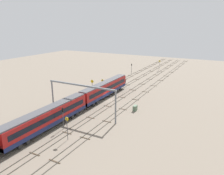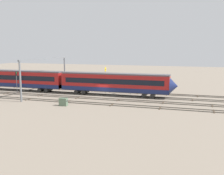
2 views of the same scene
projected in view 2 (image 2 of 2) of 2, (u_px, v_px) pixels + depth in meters
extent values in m
plane|color=gray|center=(101.00, 97.00, 57.69)|extent=(193.72, 193.72, 0.00)
cube|color=#59544C|center=(88.00, 104.00, 50.42)|extent=(177.72, 0.07, 0.16)
cube|color=#59544C|center=(91.00, 102.00, 51.78)|extent=(177.72, 0.07, 0.16)
cube|color=#473828|center=(29.00, 99.00, 54.97)|extent=(0.24, 2.40, 0.08)
cube|color=#473828|center=(68.00, 102.00, 52.40)|extent=(0.24, 2.40, 0.08)
cube|color=#473828|center=(112.00, 105.00, 49.82)|extent=(0.24, 2.40, 0.08)
cube|color=#473828|center=(160.00, 108.00, 47.25)|extent=(0.24, 2.40, 0.08)
cube|color=#473828|center=(214.00, 111.00, 44.67)|extent=(0.24, 2.40, 0.08)
cube|color=#59544C|center=(97.00, 99.00, 54.81)|extent=(177.72, 0.07, 0.16)
cube|color=#59544C|center=(99.00, 98.00, 56.16)|extent=(177.72, 0.07, 0.16)
cube|color=#473828|center=(7.00, 93.00, 61.93)|extent=(0.24, 2.40, 0.08)
cube|color=#473828|center=(41.00, 95.00, 59.35)|extent=(0.24, 2.40, 0.08)
cube|color=#473828|center=(78.00, 98.00, 56.78)|extent=(0.24, 2.40, 0.08)
cube|color=#473828|center=(119.00, 100.00, 54.20)|extent=(0.24, 2.40, 0.08)
cube|color=#473828|center=(163.00, 103.00, 51.63)|extent=(0.24, 2.40, 0.08)
cube|color=#473828|center=(212.00, 106.00, 49.06)|extent=(0.24, 2.40, 0.08)
cube|color=#59544C|center=(104.00, 95.00, 59.19)|extent=(177.72, 0.07, 0.16)
cube|color=#59544C|center=(106.00, 94.00, 60.55)|extent=(177.72, 0.07, 0.16)
cube|color=#473828|center=(0.00, 89.00, 68.00)|extent=(0.24, 2.40, 0.08)
cube|color=#473828|center=(32.00, 91.00, 65.29)|extent=(0.24, 2.40, 0.08)
cube|color=#473828|center=(67.00, 93.00, 62.58)|extent=(0.24, 2.40, 0.08)
cube|color=#473828|center=(105.00, 95.00, 59.88)|extent=(0.24, 2.40, 0.08)
cube|color=#473828|center=(147.00, 97.00, 57.17)|extent=(0.24, 2.40, 0.08)
cube|color=#473828|center=(192.00, 100.00, 54.46)|extent=(0.24, 2.40, 0.08)
cube|color=#59544C|center=(110.00, 92.00, 63.57)|extent=(177.72, 0.07, 0.16)
cube|color=#59544C|center=(112.00, 91.00, 64.93)|extent=(177.72, 0.07, 0.16)
cube|color=#473828|center=(17.00, 87.00, 71.89)|extent=(0.24, 2.40, 0.08)
cube|color=#473828|center=(39.00, 88.00, 69.98)|extent=(0.24, 2.40, 0.08)
cube|color=#473828|center=(61.00, 89.00, 68.07)|extent=(0.24, 2.40, 0.08)
cube|color=#473828|center=(86.00, 90.00, 66.17)|extent=(0.24, 2.40, 0.08)
cube|color=#473828|center=(111.00, 92.00, 64.26)|extent=(0.24, 2.40, 0.08)
cube|color=#473828|center=(138.00, 93.00, 62.35)|extent=(0.24, 2.40, 0.08)
cube|color=#473828|center=(167.00, 94.00, 60.45)|extent=(0.24, 2.40, 0.08)
cube|color=#473828|center=(198.00, 96.00, 58.54)|extent=(0.24, 2.40, 0.08)
cube|color=maroon|center=(114.00, 83.00, 58.83)|extent=(24.00, 2.90, 3.60)
cube|color=navy|center=(114.00, 89.00, 59.03)|extent=(24.00, 2.94, 0.90)
cube|color=#4C4C51|center=(114.00, 74.00, 58.53)|extent=(24.00, 2.50, 0.30)
cube|color=black|center=(112.00, 82.00, 57.38)|extent=(22.00, 0.04, 1.10)
cube|color=black|center=(116.00, 80.00, 60.14)|extent=(22.00, 0.04, 1.10)
cylinder|color=black|center=(78.00, 91.00, 61.65)|extent=(0.90, 2.70, 0.90)
cylinder|color=black|center=(86.00, 91.00, 61.13)|extent=(0.90, 2.70, 0.90)
cylinder|color=black|center=(145.00, 94.00, 57.21)|extent=(0.90, 2.70, 0.90)
cylinder|color=black|center=(153.00, 95.00, 56.68)|extent=(0.90, 2.70, 0.90)
cube|color=maroon|center=(17.00, 79.00, 66.01)|extent=(24.00, 2.90, 3.60)
cube|color=navy|center=(18.00, 84.00, 66.22)|extent=(24.00, 2.94, 0.90)
cube|color=#4C4C51|center=(17.00, 71.00, 65.72)|extent=(24.00, 2.50, 0.30)
cube|color=black|center=(13.00, 78.00, 64.57)|extent=(22.00, 0.04, 1.10)
cube|color=black|center=(21.00, 76.00, 67.33)|extent=(22.00, 0.04, 1.10)
cylinder|color=black|center=(42.00, 89.00, 64.39)|extent=(0.90, 2.70, 0.90)
cylinder|color=black|center=(49.00, 89.00, 63.87)|extent=(0.90, 2.70, 0.90)
cone|color=navy|center=(174.00, 86.00, 55.15)|extent=(1.60, 3.24, 3.24)
cylinder|color=slate|center=(20.00, 82.00, 52.16)|extent=(0.36, 0.36, 7.81)
cylinder|color=slate|center=(65.00, 73.00, 69.85)|extent=(0.36, 0.36, 7.81)
cube|color=slate|center=(45.00, 59.00, 60.39)|extent=(0.40, 19.32, 0.35)
cylinder|color=#4C4C51|center=(131.00, 84.00, 60.61)|extent=(0.12, 0.12, 4.76)
cylinder|color=yellow|center=(131.00, 75.00, 60.31)|extent=(0.05, 0.94, 0.94)
cube|color=black|center=(131.00, 75.00, 60.30)|extent=(0.02, 0.42, 0.12)
cylinder|color=#4C4C51|center=(105.00, 80.00, 62.33)|extent=(0.12, 0.12, 5.93)
cylinder|color=yellow|center=(105.00, 69.00, 61.94)|extent=(0.05, 1.00, 1.00)
cube|color=black|center=(106.00, 69.00, 61.93)|extent=(0.02, 0.45, 0.12)
cylinder|color=#4C4C51|center=(17.00, 84.00, 63.08)|extent=(0.14, 0.14, 3.97)
cube|color=black|center=(16.00, 74.00, 62.71)|extent=(0.20, 0.32, 0.90)
sphere|color=green|center=(17.00, 73.00, 62.65)|extent=(0.20, 0.20, 0.20)
sphere|color=#262626|center=(17.00, 75.00, 62.71)|extent=(0.20, 0.20, 0.20)
cube|color=#597259|center=(63.00, 102.00, 49.02)|extent=(1.47, 0.82, 1.43)
cube|color=#333333|center=(67.00, 101.00, 48.77)|extent=(0.02, 0.57, 0.24)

